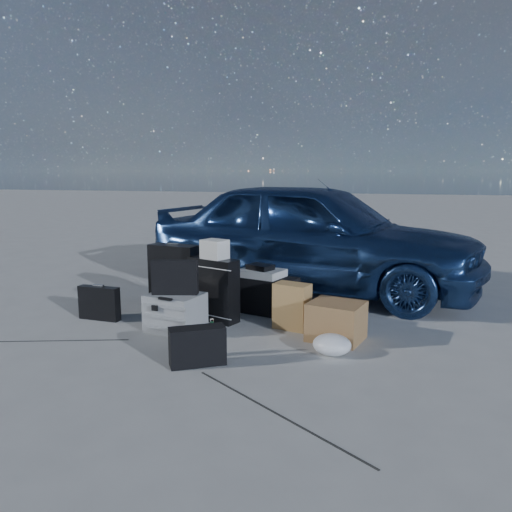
{
  "coord_description": "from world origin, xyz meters",
  "views": [
    {
      "loc": [
        1.56,
        -4.02,
        1.48
      ],
      "look_at": [
        0.22,
        0.85,
        0.62
      ],
      "focal_mm": 35.0,
      "sensor_mm": 36.0,
      "label": 1
    }
  ],
  "objects_px": {
    "pelican_case": "(175,312)",
    "cardboard_box": "(336,321)",
    "briefcase": "(99,303)",
    "suitcase_left": "(174,277)",
    "duffel_bag": "(261,294)",
    "green_bottle": "(212,338)",
    "suitcase_right": "(214,289)",
    "car": "(313,235)"
  },
  "relations": [
    {
      "from": "car",
      "to": "pelican_case",
      "type": "distance_m",
      "value": 2.25
    },
    {
      "from": "cardboard_box",
      "to": "green_bottle",
      "type": "relative_size",
      "value": 1.55
    },
    {
      "from": "pelican_case",
      "to": "suitcase_left",
      "type": "relative_size",
      "value": 0.68
    },
    {
      "from": "green_bottle",
      "to": "suitcase_right",
      "type": "bearing_deg",
      "value": 109.33
    },
    {
      "from": "duffel_bag",
      "to": "suitcase_right",
      "type": "bearing_deg",
      "value": -116.11
    },
    {
      "from": "car",
      "to": "duffel_bag",
      "type": "bearing_deg",
      "value": 173.91
    },
    {
      "from": "pelican_case",
      "to": "briefcase",
      "type": "distance_m",
      "value": 0.89
    },
    {
      "from": "car",
      "to": "cardboard_box",
      "type": "relative_size",
      "value": 8.99
    },
    {
      "from": "suitcase_left",
      "to": "green_bottle",
      "type": "relative_size",
      "value": 2.41
    },
    {
      "from": "pelican_case",
      "to": "green_bottle",
      "type": "distance_m",
      "value": 0.77
    },
    {
      "from": "car",
      "to": "suitcase_right",
      "type": "bearing_deg",
      "value": 166.29
    },
    {
      "from": "pelican_case",
      "to": "cardboard_box",
      "type": "height_order",
      "value": "pelican_case"
    },
    {
      "from": "pelican_case",
      "to": "green_bottle",
      "type": "xyz_separation_m",
      "value": [
        0.56,
        -0.53,
        -0.03
      ]
    },
    {
      "from": "duffel_bag",
      "to": "car",
      "type": "bearing_deg",
      "value": 87.7
    },
    {
      "from": "car",
      "to": "green_bottle",
      "type": "relative_size",
      "value": 13.94
    },
    {
      "from": "briefcase",
      "to": "suitcase_right",
      "type": "relative_size",
      "value": 0.69
    },
    {
      "from": "duffel_bag",
      "to": "green_bottle",
      "type": "relative_size",
      "value": 2.63
    },
    {
      "from": "duffel_bag",
      "to": "cardboard_box",
      "type": "distance_m",
      "value": 1.12
    },
    {
      "from": "suitcase_left",
      "to": "car",
      "type": "bearing_deg",
      "value": 53.91
    },
    {
      "from": "suitcase_right",
      "to": "car",
      "type": "bearing_deg",
      "value": 84.54
    },
    {
      "from": "car",
      "to": "pelican_case",
      "type": "height_order",
      "value": "car"
    },
    {
      "from": "suitcase_right",
      "to": "cardboard_box",
      "type": "distance_m",
      "value": 1.29
    },
    {
      "from": "pelican_case",
      "to": "cardboard_box",
      "type": "xyz_separation_m",
      "value": [
        1.49,
        0.12,
        -0.0
      ]
    },
    {
      "from": "suitcase_left",
      "to": "suitcase_right",
      "type": "bearing_deg",
      "value": -17.19
    },
    {
      "from": "briefcase",
      "to": "suitcase_left",
      "type": "bearing_deg",
      "value": 48.41
    },
    {
      "from": "car",
      "to": "duffel_bag",
      "type": "relative_size",
      "value": 5.3
    },
    {
      "from": "pelican_case",
      "to": "briefcase",
      "type": "relative_size",
      "value": 1.1
    },
    {
      "from": "briefcase",
      "to": "suitcase_right",
      "type": "height_order",
      "value": "suitcase_right"
    },
    {
      "from": "green_bottle",
      "to": "suitcase_left",
      "type": "bearing_deg",
      "value": 126.11
    },
    {
      "from": "pelican_case",
      "to": "suitcase_right",
      "type": "distance_m",
      "value": 0.48
    },
    {
      "from": "cardboard_box",
      "to": "duffel_bag",
      "type": "bearing_deg",
      "value": 141.48
    },
    {
      "from": "pelican_case",
      "to": "cardboard_box",
      "type": "relative_size",
      "value": 1.06
    },
    {
      "from": "car",
      "to": "briefcase",
      "type": "xyz_separation_m",
      "value": [
        -1.87,
        -1.85,
        -0.52
      ]
    },
    {
      "from": "briefcase",
      "to": "suitcase_right",
      "type": "distance_m",
      "value": 1.17
    },
    {
      "from": "suitcase_left",
      "to": "cardboard_box",
      "type": "height_order",
      "value": "suitcase_left"
    },
    {
      "from": "pelican_case",
      "to": "green_bottle",
      "type": "bearing_deg",
      "value": -32.25
    },
    {
      "from": "suitcase_right",
      "to": "pelican_case",
      "type": "bearing_deg",
      "value": -100.49
    },
    {
      "from": "duffel_bag",
      "to": "green_bottle",
      "type": "distance_m",
      "value": 1.35
    },
    {
      "from": "suitcase_left",
      "to": "suitcase_right",
      "type": "xyz_separation_m",
      "value": [
        0.55,
        -0.28,
        -0.04
      ]
    },
    {
      "from": "suitcase_left",
      "to": "duffel_bag",
      "type": "bearing_deg",
      "value": 18.3
    },
    {
      "from": "duffel_bag",
      "to": "cardboard_box",
      "type": "bearing_deg",
      "value": -22.84
    },
    {
      "from": "briefcase",
      "to": "duffel_bag",
      "type": "relative_size",
      "value": 0.57
    }
  ]
}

